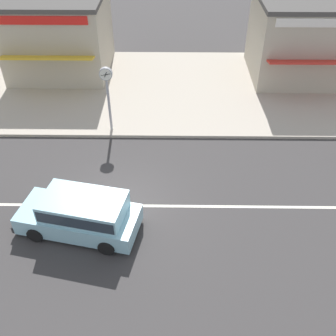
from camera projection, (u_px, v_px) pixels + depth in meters
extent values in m
plane|color=#383535|center=(121.00, 206.00, 15.53)|extent=(160.00, 160.00, 0.00)
cube|color=silver|center=(121.00, 206.00, 15.53)|extent=(50.40, 0.14, 0.01)
cube|color=#ADA393|center=(138.00, 88.00, 22.96)|extent=(68.00, 10.00, 0.15)
cube|color=#93C6D6|center=(79.00, 219.00, 14.28)|extent=(4.60, 2.67, 0.70)
cube|color=#93C6D6|center=(84.00, 206.00, 13.79)|extent=(3.19, 2.20, 0.70)
cube|color=#28333D|center=(84.00, 206.00, 13.79)|extent=(3.08, 2.21, 0.45)
cube|color=black|center=(25.00, 213.00, 14.78)|extent=(0.48, 1.76, 0.28)
cube|color=white|center=(15.00, 219.00, 14.07)|extent=(0.13, 0.25, 0.14)
cube|color=white|center=(32.00, 195.00, 15.03)|extent=(0.13, 0.25, 0.14)
cylinder|color=black|center=(36.00, 234.00, 13.99)|extent=(0.63, 0.34, 0.60)
cylinder|color=black|center=(56.00, 201.00, 15.29)|extent=(0.63, 0.34, 0.60)
cylinder|color=black|center=(107.00, 247.00, 13.53)|extent=(0.63, 0.34, 0.60)
cylinder|color=black|center=(122.00, 212.00, 14.84)|extent=(0.63, 0.34, 0.60)
cylinder|color=#9E9EA3|center=(109.00, 105.00, 18.64)|extent=(0.12, 0.12, 2.67)
cylinder|color=#9E9EA3|center=(106.00, 74.00, 17.60)|extent=(0.60, 0.18, 0.60)
cylinder|color=white|center=(105.00, 75.00, 17.53)|extent=(0.53, 0.02, 0.53)
cylinder|color=white|center=(106.00, 73.00, 17.68)|extent=(0.53, 0.02, 0.53)
cube|color=black|center=(105.00, 75.00, 17.52)|extent=(0.14, 0.01, 0.26)
cube|color=black|center=(105.00, 75.00, 17.52)|extent=(0.43, 0.01, 0.10)
cube|color=#B2A893|center=(303.00, 40.00, 22.87)|extent=(5.69, 5.02, 4.29)
cube|color=red|center=(317.00, 62.00, 20.72)|extent=(5.12, 0.90, 0.28)
cube|color=white|center=(324.00, 23.00, 19.74)|extent=(4.84, 0.08, 0.44)
cube|color=#B2A893|center=(59.00, 36.00, 23.45)|extent=(5.66, 5.37, 4.23)
cube|color=gold|center=(47.00, 58.00, 21.14)|extent=(5.09, 0.90, 0.28)
cube|color=red|center=(41.00, 20.00, 20.21)|extent=(4.81, 0.08, 0.44)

